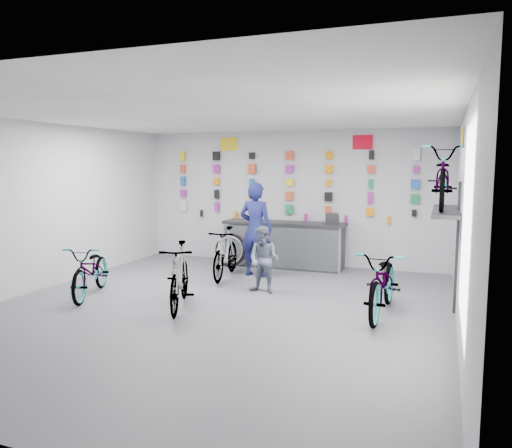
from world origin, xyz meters
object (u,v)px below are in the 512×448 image
at_px(bike_center, 180,276).
at_px(clerk, 256,229).
at_px(bike_left, 91,270).
at_px(bike_service, 226,253).
at_px(customer, 264,260).
at_px(bike_right, 384,282).
at_px(counter, 284,245).

xyz_separation_m(bike_center, clerk, (0.29, 2.59, 0.43)).
xyz_separation_m(bike_left, clerk, (2.08, 2.48, 0.50)).
relative_size(bike_service, customer, 1.42).
bearing_deg(bike_left, customer, 4.20).
relative_size(bike_center, customer, 1.46).
bearing_deg(bike_right, bike_center, -163.26).
height_order(bike_center, bike_service, bike_center).
height_order(counter, customer, customer).
relative_size(bike_right, clerk, 1.02).
bearing_deg(bike_right, clerk, 148.72).
bearing_deg(customer, counter, 105.99).
relative_size(bike_service, clerk, 0.88).
xyz_separation_m(bike_service, clerk, (0.49, 0.40, 0.45)).
relative_size(bike_left, bike_right, 0.89).
relative_size(bike_right, bike_service, 1.15).
bearing_deg(clerk, customer, 120.56).
distance_m(bike_service, customer, 1.38).
distance_m(bike_service, clerk, 0.78).
bearing_deg(bike_center, bike_right, -6.76).
bearing_deg(bike_right, counter, 133.19).
height_order(bike_center, bike_right, bike_center).
distance_m(bike_left, bike_service, 2.62).
bearing_deg(bike_left, bike_right, -13.07).
bearing_deg(bike_service, bike_right, -32.39).
distance_m(bike_center, clerk, 2.65).
distance_m(bike_right, customer, 2.20).
height_order(bike_center, clerk, clerk).
bearing_deg(customer, clerk, 123.82).
bearing_deg(bike_left, bike_center, -24.58).
bearing_deg(clerk, bike_center, 87.36).
relative_size(counter, bike_right, 1.40).
bearing_deg(clerk, counter, -100.13).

